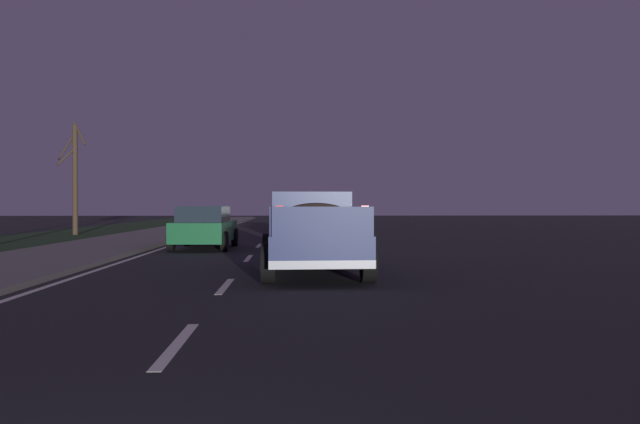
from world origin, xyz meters
name	(u,v)px	position (x,y,z in m)	size (l,w,h in m)	color
ground	(264,240)	(27.00, 0.00, 0.00)	(144.00, 144.00, 0.00)	black
sidewalk_shoulder	(137,239)	(27.00, 5.70, 0.06)	(108.00, 4.00, 0.12)	slate
grass_verge	(24,240)	(27.00, 10.70, 0.00)	(108.00, 6.00, 0.01)	#1E3819
lane_markings	(213,238)	(28.95, 2.55, 0.00)	(108.00, 3.54, 0.01)	silver
pickup_truck	(312,231)	(12.37, -1.75, 0.98)	(5.49, 2.41, 1.87)	#141E4C
sedan_tan	(297,218)	(36.49, -1.58, 0.78)	(4.44, 2.09, 1.54)	#9E845B
sedan_white	(306,222)	(28.13, -1.97, 0.78)	(4.45, 2.11, 1.54)	silver
sedan_green	(205,227)	(20.94, 1.85, 0.78)	(4.45, 2.10, 1.54)	#14592D
bare_tree_far	(75,177)	(32.55, 10.31, 3.10)	(1.01, 1.76, 6.05)	#423323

